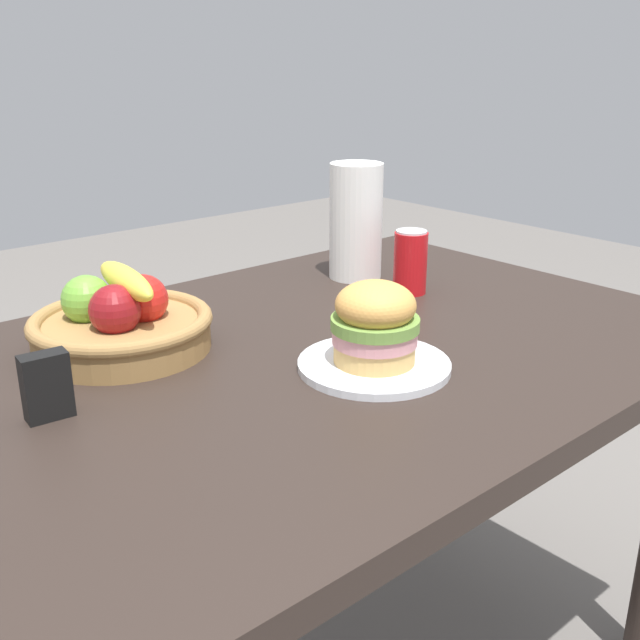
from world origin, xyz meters
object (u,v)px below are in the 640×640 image
(sandwich, at_px, (375,323))
(paper_towel_roll, at_px, (356,221))
(napkin_holder, at_px, (46,386))
(fruit_basket, at_px, (121,322))
(plate, at_px, (374,365))
(soda_can, at_px, (410,262))

(sandwich, distance_m, paper_towel_roll, 0.49)
(napkin_holder, bearing_deg, fruit_basket, 45.84)
(plate, bearing_deg, soda_can, 34.79)
(plate, xyz_separation_m, paper_towel_roll, (0.32, 0.37, 0.11))
(sandwich, bearing_deg, plate, 0.00)
(soda_can, distance_m, fruit_basket, 0.58)
(sandwich, relative_size, napkin_holder, 1.48)
(fruit_basket, xyz_separation_m, paper_towel_roll, (0.57, 0.05, 0.07))
(sandwich, distance_m, napkin_holder, 0.47)
(plate, distance_m, napkin_holder, 0.47)
(sandwich, height_order, soda_can, sandwich)
(plate, relative_size, fruit_basket, 0.80)
(plate, xyz_separation_m, fruit_basket, (-0.25, 0.32, 0.04))
(soda_can, distance_m, paper_towel_roll, 0.16)
(plate, relative_size, paper_towel_roll, 0.97)
(soda_can, relative_size, fruit_basket, 0.43)
(paper_towel_roll, relative_size, napkin_holder, 2.67)
(fruit_basket, bearing_deg, plate, -52.00)
(sandwich, xyz_separation_m, paper_towel_roll, (0.32, 0.37, 0.05))
(napkin_holder, bearing_deg, sandwich, -15.29)
(soda_can, xyz_separation_m, paper_towel_roll, (-0.01, 0.15, 0.06))
(sandwich, bearing_deg, paper_towel_roll, 49.82)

